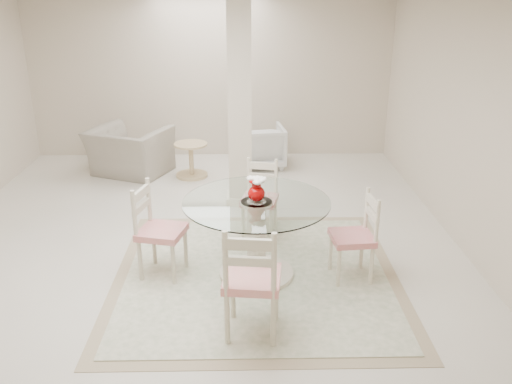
{
  "coord_description": "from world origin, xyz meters",
  "views": [
    {
      "loc": [
        0.57,
        -5.58,
        2.83
      ],
      "look_at": [
        0.67,
        -0.51,
        0.85
      ],
      "focal_mm": 38.0,
      "sensor_mm": 36.0,
      "label": 1
    }
  ],
  "objects_px": {
    "dining_chair_east": "(359,230)",
    "side_table": "(191,161)",
    "column": "(240,105)",
    "armchair_white": "(261,146)",
    "dining_chair_north": "(260,193)",
    "dining_table": "(256,239)",
    "red_vase": "(257,189)",
    "dining_chair_west": "(155,224)",
    "recliner_taupe": "(130,151)",
    "dining_chair_south": "(251,274)"
  },
  "relations": [
    {
      "from": "column",
      "to": "dining_chair_west",
      "type": "height_order",
      "value": "column"
    },
    {
      "from": "dining_chair_west",
      "to": "column",
      "type": "bearing_deg",
      "value": -9.46
    },
    {
      "from": "dining_table",
      "to": "armchair_white",
      "type": "bearing_deg",
      "value": 87.6
    },
    {
      "from": "red_vase",
      "to": "armchair_white",
      "type": "relative_size",
      "value": 0.34
    },
    {
      "from": "dining_chair_south",
      "to": "armchair_white",
      "type": "height_order",
      "value": "dining_chair_south"
    },
    {
      "from": "dining_chair_east",
      "to": "dining_table",
      "type": "bearing_deg",
      "value": -98.05
    },
    {
      "from": "dining_chair_east",
      "to": "dining_chair_west",
      "type": "xyz_separation_m",
      "value": [
        -2.03,
        0.12,
        0.04
      ]
    },
    {
      "from": "dining_chair_north",
      "to": "side_table",
      "type": "distance_m",
      "value": 2.31
    },
    {
      "from": "armchair_white",
      "to": "red_vase",
      "type": "bearing_deg",
      "value": 80.46
    },
    {
      "from": "dining_chair_east",
      "to": "recliner_taupe",
      "type": "relative_size",
      "value": 0.91
    },
    {
      "from": "dining_chair_east",
      "to": "side_table",
      "type": "relative_size",
      "value": 1.91
    },
    {
      "from": "dining_table",
      "to": "side_table",
      "type": "distance_m",
      "value": 3.22
    },
    {
      "from": "dining_chair_east",
      "to": "side_table",
      "type": "bearing_deg",
      "value": -153.24
    },
    {
      "from": "dining_chair_east",
      "to": "dining_chair_south",
      "type": "height_order",
      "value": "dining_chair_south"
    },
    {
      "from": "column",
      "to": "dining_chair_west",
      "type": "xyz_separation_m",
      "value": [
        -0.85,
        -1.94,
        -0.78
      ]
    },
    {
      "from": "dining_table",
      "to": "armchair_white",
      "type": "distance_m",
      "value": 3.56
    },
    {
      "from": "dining_chair_west",
      "to": "armchair_white",
      "type": "height_order",
      "value": "dining_chair_west"
    },
    {
      "from": "dining_chair_east",
      "to": "dining_chair_north",
      "type": "bearing_deg",
      "value": -143.57
    },
    {
      "from": "red_vase",
      "to": "dining_chair_north",
      "type": "bearing_deg",
      "value": 86.29
    },
    {
      "from": "column",
      "to": "dining_chair_west",
      "type": "bearing_deg",
      "value": -113.56
    },
    {
      "from": "dining_chair_north",
      "to": "armchair_white",
      "type": "distance_m",
      "value": 2.55
    },
    {
      "from": "red_vase",
      "to": "dining_chair_north",
      "type": "distance_m",
      "value": 1.11
    },
    {
      "from": "dining_table",
      "to": "red_vase",
      "type": "xyz_separation_m",
      "value": [
        0.0,
        -0.0,
        0.54
      ]
    },
    {
      "from": "column",
      "to": "dining_chair_north",
      "type": "distance_m",
      "value": 1.32
    },
    {
      "from": "red_vase",
      "to": "side_table",
      "type": "relative_size",
      "value": 0.48
    },
    {
      "from": "column",
      "to": "dining_chair_east",
      "type": "relative_size",
      "value": 2.67
    },
    {
      "from": "red_vase",
      "to": "side_table",
      "type": "xyz_separation_m",
      "value": [
        -0.94,
        3.07,
        -0.72
      ]
    },
    {
      "from": "dining_table",
      "to": "dining_chair_north",
      "type": "distance_m",
      "value": 1.02
    },
    {
      "from": "red_vase",
      "to": "dining_chair_north",
      "type": "xyz_separation_m",
      "value": [
        0.07,
        1.01,
        -0.44
      ]
    },
    {
      "from": "dining_chair_north",
      "to": "dining_chair_south",
      "type": "height_order",
      "value": "dining_chair_south"
    },
    {
      "from": "column",
      "to": "dining_table",
      "type": "bearing_deg",
      "value": -85.14
    },
    {
      "from": "dining_chair_east",
      "to": "side_table",
      "type": "height_order",
      "value": "dining_chair_east"
    },
    {
      "from": "red_vase",
      "to": "dining_chair_west",
      "type": "bearing_deg",
      "value": 175.81
    },
    {
      "from": "column",
      "to": "dining_chair_east",
      "type": "xyz_separation_m",
      "value": [
        1.18,
        -2.06,
        -0.82
      ]
    },
    {
      "from": "red_vase",
      "to": "dining_chair_west",
      "type": "height_order",
      "value": "red_vase"
    },
    {
      "from": "armchair_white",
      "to": "recliner_taupe",
      "type": "bearing_deg",
      "value": 1.78
    },
    {
      "from": "dining_table",
      "to": "dining_chair_west",
      "type": "relative_size",
      "value": 1.34
    },
    {
      "from": "dining_table",
      "to": "armchair_white",
      "type": "xyz_separation_m",
      "value": [
        0.15,
        3.55,
        -0.09
      ]
    },
    {
      "from": "dining_chair_east",
      "to": "dining_chair_north",
      "type": "distance_m",
      "value": 1.42
    },
    {
      "from": "armchair_white",
      "to": "dining_chair_north",
      "type": "bearing_deg",
      "value": 81.0
    },
    {
      "from": "armchair_white",
      "to": "column",
      "type": "bearing_deg",
      "value": 71.09
    },
    {
      "from": "column",
      "to": "armchair_white",
      "type": "xyz_separation_m",
      "value": [
        0.32,
        1.54,
        -1.01
      ]
    },
    {
      "from": "red_vase",
      "to": "dining_chair_west",
      "type": "xyz_separation_m",
      "value": [
        -1.02,
        0.07,
        -0.4
      ]
    },
    {
      "from": "column",
      "to": "recliner_taupe",
      "type": "distance_m",
      "value": 2.33
    },
    {
      "from": "armchair_white",
      "to": "side_table",
      "type": "bearing_deg",
      "value": 16.71
    },
    {
      "from": "dining_chair_north",
      "to": "dining_chair_west",
      "type": "relative_size",
      "value": 0.93
    },
    {
      "from": "dining_chair_west",
      "to": "recliner_taupe",
      "type": "xyz_separation_m",
      "value": [
        -0.88,
        3.16,
        -0.2
      ]
    },
    {
      "from": "dining_table",
      "to": "red_vase",
      "type": "relative_size",
      "value": 5.68
    },
    {
      "from": "dining_table",
      "to": "dining_chair_west",
      "type": "distance_m",
      "value": 1.03
    },
    {
      "from": "dining_chair_south",
      "to": "side_table",
      "type": "height_order",
      "value": "dining_chair_south"
    }
  ]
}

